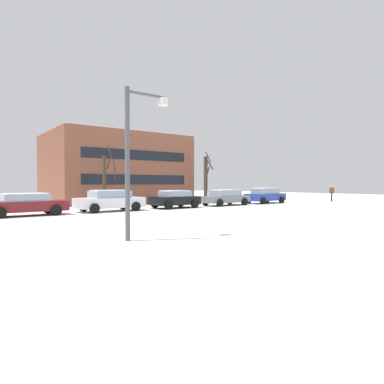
% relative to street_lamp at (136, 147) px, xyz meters
% --- Properties ---
extents(street_lamp, '(1.66, 0.36, 5.12)m').
position_rel_street_lamp_xyz_m(street_lamp, '(0.00, 0.00, 0.00)').
color(street_lamp, '#4C4F54').
rests_on(street_lamp, ground).
extents(parked_car_maroon, '(4.60, 2.06, 1.35)m').
position_rel_street_lamp_xyz_m(parked_car_maroon, '(-1.26, 11.59, -2.46)').
color(parked_car_maroon, maroon).
rests_on(parked_car_maroon, ground).
extents(parked_car_white, '(4.64, 2.25, 1.47)m').
position_rel_street_lamp_xyz_m(parked_car_white, '(4.05, 11.73, -2.41)').
color(parked_car_white, white).
rests_on(parked_car_white, ground).
extents(parked_car_black, '(3.86, 2.19, 1.38)m').
position_rel_street_lamp_xyz_m(parked_car_black, '(9.37, 11.60, -2.45)').
color(parked_car_black, black).
rests_on(parked_car_black, ground).
extents(parked_car_gray, '(4.59, 2.15, 1.38)m').
position_rel_street_lamp_xyz_m(parked_car_gray, '(14.68, 11.64, -2.45)').
color(parked_car_gray, slate).
rests_on(parked_car_gray, ground).
extents(parked_car_blue, '(4.33, 2.10, 1.49)m').
position_rel_street_lamp_xyz_m(parked_car_blue, '(19.99, 11.70, -2.40)').
color(parked_car_blue, '#283D93').
rests_on(parked_car_blue, ground).
extents(pedestrian_crossing, '(0.51, 0.42, 1.70)m').
position_rel_street_lamp_xyz_m(pedestrian_crossing, '(28.52, 9.82, -2.17)').
color(pedestrian_crossing, black).
rests_on(pedestrian_crossing, ground).
extents(tree_far_left, '(1.76, 1.75, 5.00)m').
position_rel_street_lamp_xyz_m(tree_far_left, '(5.32, 15.66, -0.89)').
color(tree_far_left, '#423326').
rests_on(tree_far_left, ground).
extents(tree_far_mid, '(1.11, 0.87, 5.06)m').
position_rel_street_lamp_xyz_m(tree_far_mid, '(15.81, 15.70, -0.76)').
color(tree_far_mid, '#423326').
rests_on(tree_far_mid, ground).
extents(building_far_right, '(13.17, 9.79, 6.93)m').
position_rel_street_lamp_xyz_m(building_far_right, '(9.36, 22.68, 0.30)').
color(building_far_right, brown).
rests_on(building_far_right, ground).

